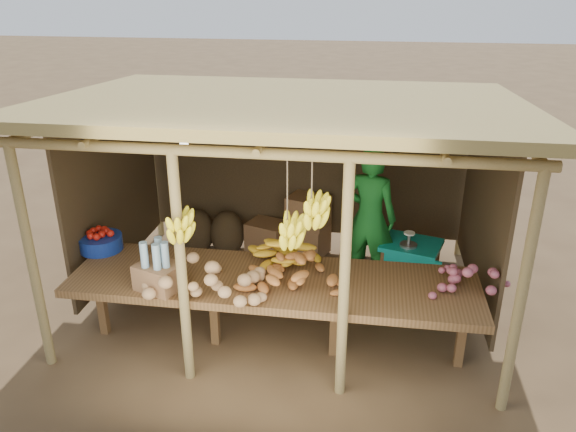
# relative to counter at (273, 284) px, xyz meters

# --- Properties ---
(ground) EXTENTS (60.00, 60.00, 0.00)m
(ground) POSITION_rel_counter_xyz_m (-0.00, 0.95, -0.74)
(ground) COLOR brown
(ground) RESTS_ON ground
(stall_structure) EXTENTS (4.70, 3.50, 2.43)m
(stall_structure) POSITION_rel_counter_xyz_m (-0.02, 0.97, 1.18)
(stall_structure) COLOR olive
(stall_structure) RESTS_ON ground
(counter) EXTENTS (3.90, 1.05, 0.80)m
(counter) POSITION_rel_counter_xyz_m (0.00, 0.00, 0.00)
(counter) COLOR brown
(counter) RESTS_ON ground
(potato_heap) EXTENTS (1.27, 1.03, 0.37)m
(potato_heap) POSITION_rel_counter_xyz_m (-0.58, -0.27, 0.25)
(potato_heap) COLOR tan
(potato_heap) RESTS_ON counter
(sweet_potato_heap) EXTENTS (0.98, 0.71, 0.35)m
(sweet_potato_heap) POSITION_rel_counter_xyz_m (0.21, -0.06, 0.24)
(sweet_potato_heap) COLOR #B76B2F
(sweet_potato_heap) RESTS_ON counter
(onion_heap) EXTENTS (0.89, 0.55, 0.36)m
(onion_heap) POSITION_rel_counter_xyz_m (1.90, 0.11, 0.24)
(onion_heap) COLOR #B25669
(onion_heap) RESTS_ON counter
(banana_pile) EXTENTS (0.79, 0.62, 0.35)m
(banana_pile) POSITION_rel_counter_xyz_m (0.03, 0.30, 0.24)
(banana_pile) COLOR yellow
(banana_pile) RESTS_ON counter
(tomato_basin) EXTENTS (0.45, 0.45, 0.23)m
(tomato_basin) POSITION_rel_counter_xyz_m (-1.90, 0.34, 0.16)
(tomato_basin) COLOR navy
(tomato_basin) RESTS_ON counter
(bottle_box) EXTENTS (0.47, 0.42, 0.49)m
(bottle_box) POSITION_rel_counter_xyz_m (-1.00, -0.34, 0.25)
(bottle_box) COLOR brown
(bottle_box) RESTS_ON counter
(vendor) EXTENTS (0.72, 0.57, 1.73)m
(vendor) POSITION_rel_counter_xyz_m (0.88, 1.47, 0.13)
(vendor) COLOR #187026
(vendor) RESTS_ON ground
(tarp_crate) EXTENTS (0.79, 0.73, 0.78)m
(tarp_crate) POSITION_rel_counter_xyz_m (1.39, 1.42, -0.42)
(tarp_crate) COLOR brown
(tarp_crate) RESTS_ON ground
(carton_stack) EXTENTS (1.17, 0.56, 0.80)m
(carton_stack) POSITION_rel_counter_xyz_m (-0.10, 2.15, -0.38)
(carton_stack) COLOR brown
(carton_stack) RESTS_ON ground
(burlap_sacks) EXTENTS (0.90, 0.47, 0.64)m
(burlap_sacks) POSITION_rel_counter_xyz_m (-1.24, 2.15, -0.46)
(burlap_sacks) COLOR #44341F
(burlap_sacks) RESTS_ON ground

